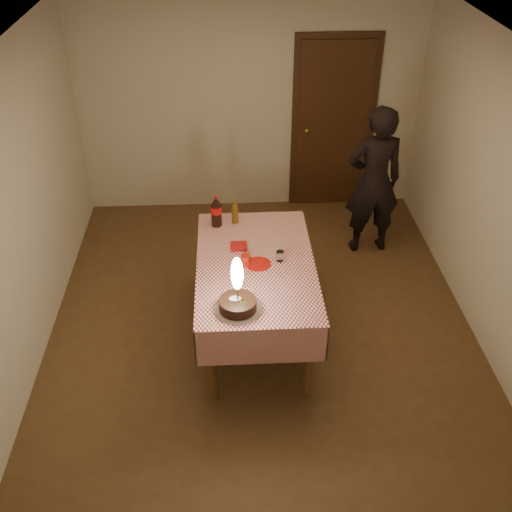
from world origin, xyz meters
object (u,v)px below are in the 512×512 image
red_plate (258,264)px  amber_bottle_left (235,212)px  photographer (374,181)px  cola_bottle (216,211)px  dining_table (256,274)px  birthday_cake (238,298)px  clear_cup (280,256)px  red_cup (246,260)px

red_plate → amber_bottle_left: amber_bottle_left is taller
amber_bottle_left → photographer: 1.68m
red_plate → cola_bottle: cola_bottle is taller
cola_bottle → red_plate: bearing=-61.9°
dining_table → birthday_cake: bearing=-105.6°
dining_table → clear_cup: 0.26m
red_cup → amber_bottle_left: bearing=95.8°
clear_cup → birthday_cake: bearing=-120.7°
birthday_cake → photographer: 2.55m
dining_table → amber_bottle_left: 0.74m
red_cup → photographer: size_ratio=0.06×
dining_table → photographer: bearing=47.0°
clear_cup → amber_bottle_left: amber_bottle_left is taller
clear_cup → photographer: 1.80m
amber_bottle_left → photographer: bearing=26.6°
birthday_cake → red_cup: (0.08, 0.59, -0.06)m
red_cup → amber_bottle_left: size_ratio=0.39×
red_plate → red_cup: 0.12m
dining_table → photographer: 1.97m
dining_table → red_cup: 0.18m
dining_table → amber_bottle_left: size_ratio=6.75×
birthday_cake → red_cup: bearing=81.9°
dining_table → red_plate: bearing=-45.4°
red_plate → red_cup: bearing=179.8°
red_plate → cola_bottle: (-0.35, 0.66, 0.15)m
red_plate → photographer: size_ratio=0.13×
birthday_cake → photographer: bearing=53.6°
red_plate → birthday_cake: bearing=-107.9°
dining_table → red_plate: (0.02, -0.02, 0.11)m
dining_table → birthday_cake: 0.67m
cola_bottle → amber_bottle_left: size_ratio=1.25×
red_cup → photographer: (1.43, 1.46, -0.04)m
cola_bottle → amber_bottle_left: cola_bottle is taller
clear_cup → amber_bottle_left: bearing=119.5°
red_plate → cola_bottle: size_ratio=0.69×
photographer → birthday_cake: bearing=-126.4°
red_cup → cola_bottle: cola_bottle is taller
dining_table → clear_cup: (0.21, 0.03, 0.16)m
dining_table → clear_cup: clear_cup is taller
birthday_cake → photographer: (1.51, 2.05, -0.11)m
red_cup → amber_bottle_left: 0.71m
clear_cup → amber_bottle_left: (-0.37, 0.65, 0.07)m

